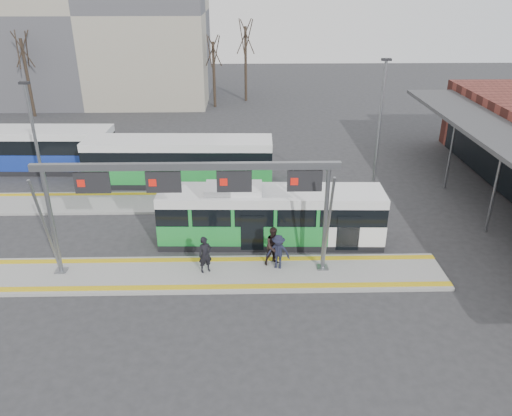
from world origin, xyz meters
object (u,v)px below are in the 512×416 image
(passenger_a, at_px, (205,255))
(passenger_c, at_px, (278,252))
(gantry, at_px, (191,187))
(passenger_b, at_px, (274,246))
(hero_bus, at_px, (270,216))

(passenger_a, relative_size, passenger_c, 1.04)
(gantry, bearing_deg, passenger_b, 7.53)
(hero_bus, bearing_deg, gantry, -138.55)
(gantry, bearing_deg, passenger_a, -13.81)
(passenger_a, distance_m, passenger_c, 3.32)
(hero_bus, height_order, passenger_a, hero_bus)
(gantry, relative_size, passenger_b, 6.93)
(gantry, distance_m, passenger_c, 5.04)
(gantry, bearing_deg, hero_bus, 39.79)
(gantry, height_order, hero_bus, gantry)
(hero_bus, height_order, passenger_b, hero_bus)
(hero_bus, xyz_separation_m, passenger_b, (0.06, -2.48, -0.32))
(gantry, height_order, passenger_a, gantry)
(gantry, relative_size, passenger_a, 7.46)
(passenger_a, relative_size, passenger_b, 0.93)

